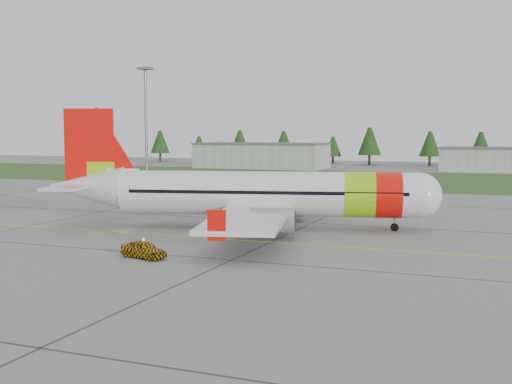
% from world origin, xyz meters
% --- Properties ---
extents(ground, '(320.00, 320.00, 0.00)m').
position_xyz_m(ground, '(0.00, 0.00, 0.00)').
color(ground, gray).
rests_on(ground, ground).
extents(aircraft, '(36.76, 34.56, 11.32)m').
position_xyz_m(aircraft, '(6.19, 14.86, 3.26)').
color(aircraft, silver).
rests_on(aircraft, ground).
extents(follow_me_car, '(1.58, 1.75, 3.69)m').
position_xyz_m(follow_me_car, '(3.77, -1.60, 1.85)').
color(follow_me_car, orange).
rests_on(follow_me_car, ground).
extents(service_van, '(1.50, 1.42, 4.22)m').
position_xyz_m(service_van, '(-16.98, 53.11, 2.11)').
color(service_van, silver).
rests_on(service_van, ground).
extents(grass_strip, '(320.00, 50.00, 0.03)m').
position_xyz_m(grass_strip, '(0.00, 82.00, 0.01)').
color(grass_strip, '#30561E').
rests_on(grass_strip, ground).
extents(taxi_guideline, '(120.00, 0.25, 0.02)m').
position_xyz_m(taxi_guideline, '(0.00, 8.00, 0.01)').
color(taxi_guideline, gold).
rests_on(taxi_guideline, ground).
extents(hangar_west, '(32.00, 14.00, 6.00)m').
position_xyz_m(hangar_west, '(-30.00, 110.00, 3.00)').
color(hangar_west, '#A8A8A3').
rests_on(hangar_west, ground).
extents(hangar_east, '(24.00, 12.00, 5.20)m').
position_xyz_m(hangar_east, '(25.00, 118.00, 2.60)').
color(hangar_east, '#A8A8A3').
rests_on(hangar_east, ground).
extents(floodlight_mast, '(0.50, 0.50, 20.00)m').
position_xyz_m(floodlight_mast, '(-32.00, 58.00, 10.00)').
color(floodlight_mast, slate).
rests_on(floodlight_mast, ground).
extents(treeline, '(160.00, 8.00, 10.00)m').
position_xyz_m(treeline, '(0.00, 138.00, 5.00)').
color(treeline, '#1C3F14').
rests_on(treeline, ground).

